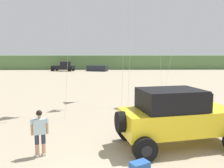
% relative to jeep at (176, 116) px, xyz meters
% --- Properties ---
extents(dune_ridge, '(90.00, 7.65, 3.18)m').
position_rel_jeep_xyz_m(dune_ridge, '(3.26, 48.02, 0.39)').
color(dune_ridge, '#567A47').
rests_on(dune_ridge, ground_plane).
extents(jeep, '(5.01, 3.18, 2.26)m').
position_rel_jeep_xyz_m(jeep, '(0.00, 0.00, 0.00)').
color(jeep, yellow).
rests_on(jeep, ground_plane).
extents(person_watching, '(0.60, 0.40, 1.67)m').
position_rel_jeep_xyz_m(person_watching, '(-5.06, -0.83, -0.26)').
color(person_watching, tan).
rests_on(person_watching, ground_plane).
extents(cooler_box, '(0.66, 0.58, 0.38)m').
position_rel_jeep_xyz_m(cooler_box, '(-1.73, -2.16, -1.01)').
color(cooler_box, '#23519E').
rests_on(cooler_box, ground_plane).
extents(distant_pickup, '(4.91, 3.33, 1.98)m').
position_rel_jeep_xyz_m(distant_pickup, '(-11.58, 40.36, -0.26)').
color(distant_pickup, black).
rests_on(distant_pickup, ground_plane).
extents(distant_sedan, '(4.53, 3.02, 1.20)m').
position_rel_jeep_xyz_m(distant_sedan, '(-4.54, 39.76, -0.60)').
color(distant_sedan, '#1E232D').
rests_on(distant_sedan, ground_plane).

